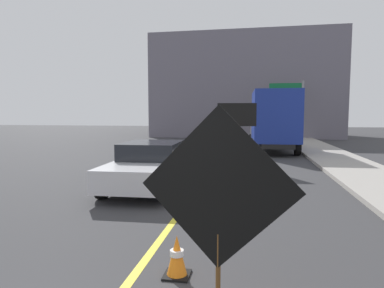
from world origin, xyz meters
The scene contains 10 objects.
lane_center_stripe centered at (0.00, 6.00, 0.00)m, with size 0.14×36.00×0.01m, color yellow.
roadwork_sign centered at (1.27, 1.82, 1.47)m, with size 1.62×0.24×2.33m.
arrow_board_trailer centered at (0.96, 12.36, 0.48)m, with size 1.60×1.91×2.70m.
box_truck centered at (2.82, 18.98, 1.90)m, with size 2.80×6.79×3.56m.
pickup_car centered at (-1.45, 8.25, 0.70)m, with size 2.17×4.66×1.38m.
highway_guide_sign centered at (4.85, 27.01, 3.42)m, with size 2.79×0.21×5.00m.
far_building_block centered at (0.77, 33.94, 5.00)m, with size 18.24×8.93×10.00m, color slate.
traffic_cone_near_sign centered at (0.59, 2.91, 0.28)m, with size 0.36×0.36×0.58m.
traffic_cone_mid_lane centered at (0.58, 5.86, 0.38)m, with size 0.36×0.36×0.77m.
traffic_cone_far_lane centered at (0.81, 9.04, 0.35)m, with size 0.36×0.36×0.71m.
Camera 1 is at (1.58, -1.37, 2.24)m, focal length 30.80 mm.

